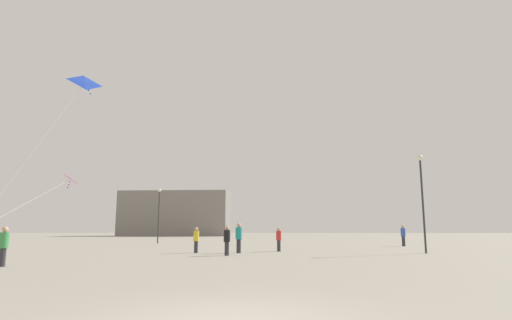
{
  "coord_description": "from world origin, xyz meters",
  "views": [
    {
      "loc": [
        0.59,
        -7.16,
        1.47
      ],
      "look_at": [
        0.0,
        17.06,
        5.49
      ],
      "focal_mm": 29.2,
      "sensor_mm": 36.0,
      "label": 1
    }
  ],
  "objects_px": {
    "person_in_black": "(227,239)",
    "lamppost_east": "(422,188)",
    "person_in_red": "(279,238)",
    "lamppost_west": "(159,207)",
    "kite_cobalt_delta": "(84,84)",
    "kite_magenta_delta": "(70,179)",
    "person_in_green": "(4,244)",
    "building_left_hall": "(176,214)",
    "person_in_blue": "(403,235)",
    "person_in_yellow": "(196,239)",
    "person_in_teal": "(239,236)"
  },
  "relations": [
    {
      "from": "person_in_blue",
      "to": "person_in_green",
      "type": "bearing_deg",
      "value": 21.01
    },
    {
      "from": "person_in_red",
      "to": "kite_cobalt_delta",
      "type": "distance_m",
      "value": 16.16
    },
    {
      "from": "person_in_black",
      "to": "lamppost_west",
      "type": "bearing_deg",
      "value": -138.83
    },
    {
      "from": "kite_cobalt_delta",
      "to": "building_left_hall",
      "type": "height_order",
      "value": "kite_cobalt_delta"
    },
    {
      "from": "kite_cobalt_delta",
      "to": "lamppost_west",
      "type": "relative_size",
      "value": 1.74
    },
    {
      "from": "person_in_teal",
      "to": "kite_magenta_delta",
      "type": "bearing_deg",
      "value": -104.1
    },
    {
      "from": "person_in_red",
      "to": "person_in_blue",
      "type": "distance_m",
      "value": 14.0
    },
    {
      "from": "person_in_green",
      "to": "building_left_hall",
      "type": "xyz_separation_m",
      "value": [
        -9.11,
        73.59,
        3.87
      ]
    },
    {
      "from": "building_left_hall",
      "to": "person_in_yellow",
      "type": "bearing_deg",
      "value": -76.62
    },
    {
      "from": "person_in_teal",
      "to": "lamppost_west",
      "type": "height_order",
      "value": "lamppost_west"
    },
    {
      "from": "person_in_teal",
      "to": "building_left_hall",
      "type": "relative_size",
      "value": 0.08
    },
    {
      "from": "person_in_yellow",
      "to": "kite_cobalt_delta",
      "type": "height_order",
      "value": "kite_cobalt_delta"
    },
    {
      "from": "person_in_red",
      "to": "person_in_black",
      "type": "xyz_separation_m",
      "value": [
        -3.05,
        -4.43,
        0.05
      ]
    },
    {
      "from": "person_in_green",
      "to": "lamppost_west",
      "type": "relative_size",
      "value": 0.28
    },
    {
      "from": "person_in_yellow",
      "to": "person_in_red",
      "type": "bearing_deg",
      "value": 57.16
    },
    {
      "from": "person_in_red",
      "to": "lamppost_west",
      "type": "distance_m",
      "value": 19.89
    },
    {
      "from": "person_in_blue",
      "to": "kite_cobalt_delta",
      "type": "relative_size",
      "value": 0.18
    },
    {
      "from": "person_in_black",
      "to": "person_in_blue",
      "type": "bearing_deg",
      "value": 149.52
    },
    {
      "from": "person_in_black",
      "to": "person_in_green",
      "type": "bearing_deg",
      "value": -32.43
    },
    {
      "from": "person_in_blue",
      "to": "person_in_teal",
      "type": "xyz_separation_m",
      "value": [
        -13.58,
        -10.58,
        0.02
      ]
    },
    {
      "from": "person_in_black",
      "to": "building_left_hall",
      "type": "xyz_separation_m",
      "value": [
        -17.37,
        66.44,
        3.82
      ]
    },
    {
      "from": "person_in_teal",
      "to": "building_left_hall",
      "type": "bearing_deg",
      "value": -158.17
    },
    {
      "from": "person_in_red",
      "to": "person_in_blue",
      "type": "relative_size",
      "value": 0.87
    },
    {
      "from": "person_in_black",
      "to": "lamppost_east",
      "type": "bearing_deg",
      "value": 117.95
    },
    {
      "from": "person_in_red",
      "to": "person_in_black",
      "type": "distance_m",
      "value": 5.38
    },
    {
      "from": "person_in_yellow",
      "to": "lamppost_west",
      "type": "distance_m",
      "value": 18.95
    },
    {
      "from": "person_in_red",
      "to": "lamppost_west",
      "type": "bearing_deg",
      "value": -133.23
    },
    {
      "from": "person_in_blue",
      "to": "lamppost_west",
      "type": "distance_m",
      "value": 24.32
    },
    {
      "from": "person_in_red",
      "to": "person_in_teal",
      "type": "relative_size",
      "value": 0.85
    },
    {
      "from": "person_in_red",
      "to": "building_left_hall",
      "type": "relative_size",
      "value": 0.07
    },
    {
      "from": "person_in_red",
      "to": "person_in_black",
      "type": "bearing_deg",
      "value": -25.84
    },
    {
      "from": "lamppost_east",
      "to": "person_in_green",
      "type": "bearing_deg",
      "value": -154.77
    },
    {
      "from": "person_in_green",
      "to": "person_in_red",
      "type": "bearing_deg",
      "value": 145.75
    },
    {
      "from": "lamppost_east",
      "to": "lamppost_west",
      "type": "height_order",
      "value": "lamppost_east"
    },
    {
      "from": "person_in_green",
      "to": "building_left_hall",
      "type": "relative_size",
      "value": 0.07
    },
    {
      "from": "kite_magenta_delta",
      "to": "person_in_green",
      "type": "bearing_deg",
      "value": -72.91
    },
    {
      "from": "building_left_hall",
      "to": "person_in_blue",
      "type": "bearing_deg",
      "value": -59.49
    },
    {
      "from": "person_in_blue",
      "to": "building_left_hall",
      "type": "bearing_deg",
      "value": -80.61
    },
    {
      "from": "person_in_yellow",
      "to": "person_in_teal",
      "type": "relative_size",
      "value": 0.86
    },
    {
      "from": "person_in_green",
      "to": "kite_cobalt_delta",
      "type": "xyz_separation_m",
      "value": [
        -1.19,
        8.6,
        9.8
      ]
    },
    {
      "from": "lamppost_east",
      "to": "person_in_yellow",
      "type": "bearing_deg",
      "value": 179.44
    },
    {
      "from": "kite_magenta_delta",
      "to": "building_left_hall",
      "type": "bearing_deg",
      "value": 94.49
    },
    {
      "from": "person_in_black",
      "to": "lamppost_east",
      "type": "distance_m",
      "value": 12.59
    },
    {
      "from": "person_in_teal",
      "to": "lamppost_east",
      "type": "distance_m",
      "value": 11.85
    },
    {
      "from": "person_in_red",
      "to": "person_in_yellow",
      "type": "relative_size",
      "value": 0.99
    },
    {
      "from": "kite_magenta_delta",
      "to": "lamppost_east",
      "type": "distance_m",
      "value": 25.23
    },
    {
      "from": "person_in_yellow",
      "to": "building_left_hall",
      "type": "distance_m",
      "value": 65.82
    },
    {
      "from": "person_in_green",
      "to": "person_in_blue",
      "type": "relative_size",
      "value": 0.87
    },
    {
      "from": "person_in_black",
      "to": "person_in_teal",
      "type": "height_order",
      "value": "person_in_teal"
    },
    {
      "from": "building_left_hall",
      "to": "lamppost_east",
      "type": "relative_size",
      "value": 3.83
    }
  ]
}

